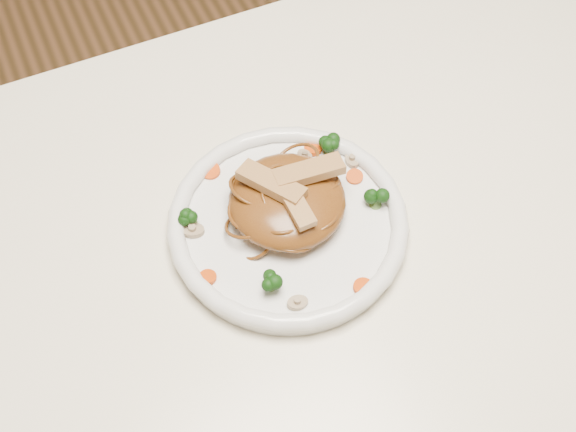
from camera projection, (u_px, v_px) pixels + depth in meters
name	position (u px, v px, depth m)	size (l,w,h in m)	color
table	(340.00, 288.00, 0.91)	(1.20, 0.80, 0.75)	white
plate	(288.00, 227.00, 0.83)	(0.26, 0.26, 0.02)	white
noodle_mound	(287.00, 201.00, 0.82)	(0.13, 0.13, 0.04)	brown
chicken_a	(309.00, 172.00, 0.81)	(0.08, 0.03, 0.01)	tan
chicken_b	(271.00, 183.00, 0.80)	(0.08, 0.03, 0.01)	tan
chicken_c	(295.00, 203.00, 0.78)	(0.06, 0.02, 0.01)	tan
broccoli_0	(330.00, 144.00, 0.87)	(0.02, 0.02, 0.03)	#0D360B
broccoli_1	(190.00, 216.00, 0.82)	(0.02, 0.02, 0.03)	#0D360B
broccoli_2	(270.00, 279.00, 0.77)	(0.03, 0.03, 0.03)	#0D360B
broccoli_3	(377.00, 198.00, 0.83)	(0.02, 0.02, 0.03)	#0D360B
carrot_0	(313.00, 149.00, 0.88)	(0.02, 0.02, 0.01)	red
carrot_1	(208.00, 277.00, 0.79)	(0.02, 0.02, 0.01)	red
carrot_2	(355.00, 177.00, 0.86)	(0.02, 0.02, 0.01)	red
carrot_3	(211.00, 171.00, 0.86)	(0.02, 0.02, 0.01)	red
carrot_4	(363.00, 287.00, 0.78)	(0.02, 0.02, 0.01)	red
mushroom_0	(297.00, 303.00, 0.77)	(0.02, 0.02, 0.01)	tan
mushroom_1	(352.00, 160.00, 0.87)	(0.02, 0.02, 0.01)	tan
mushroom_2	(193.00, 230.00, 0.82)	(0.03, 0.03, 0.01)	tan
mushroom_3	(305.00, 156.00, 0.87)	(0.02, 0.02, 0.01)	tan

